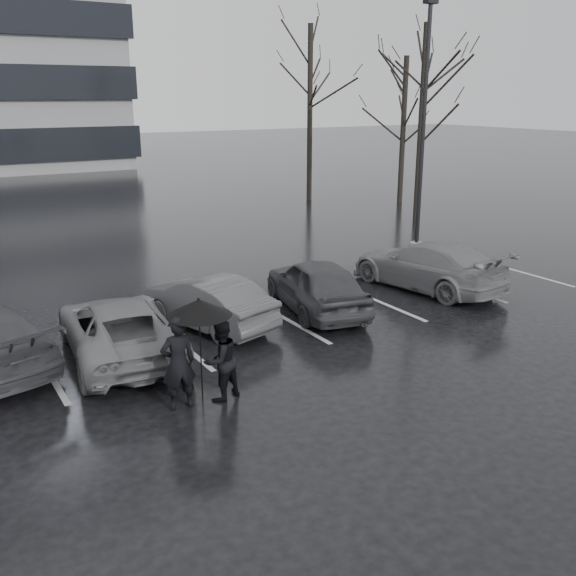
% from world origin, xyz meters
% --- Properties ---
extents(ground, '(160.00, 160.00, 0.00)m').
position_xyz_m(ground, '(0.00, 0.00, 0.00)').
color(ground, black).
rests_on(ground, ground).
extents(car_main, '(2.35, 4.21, 1.35)m').
position_xyz_m(car_main, '(1.58, 2.08, 0.68)').
color(car_main, black).
rests_on(car_main, ground).
extents(car_west_a, '(2.26, 3.87, 1.20)m').
position_xyz_m(car_west_a, '(-1.24, 2.42, 0.60)').
color(car_west_a, '#2B2B2D').
rests_on(car_west_a, ground).
extents(car_west_b, '(2.50, 4.63, 1.23)m').
position_xyz_m(car_west_b, '(-3.53, 1.73, 0.62)').
color(car_west_b, '#505052').
rests_on(car_west_b, ground).
extents(car_east, '(2.55, 4.84, 1.34)m').
position_xyz_m(car_east, '(5.31, 2.11, 0.67)').
color(car_east, '#505052').
rests_on(car_east, ground).
extents(pedestrian_left, '(0.63, 0.43, 1.67)m').
position_xyz_m(pedestrian_left, '(-3.34, -1.09, 0.84)').
color(pedestrian_left, black).
rests_on(pedestrian_left, ground).
extents(pedestrian_right, '(0.86, 0.75, 1.49)m').
position_xyz_m(pedestrian_right, '(-2.57, -1.14, 0.74)').
color(pedestrian_right, black).
rests_on(pedestrian_right, ground).
extents(umbrella, '(1.13, 1.13, 1.92)m').
position_xyz_m(umbrella, '(-2.90, -1.04, 1.75)').
color(umbrella, black).
rests_on(umbrella, ground).
extents(lamp_post, '(0.45, 0.45, 8.18)m').
position_xyz_m(lamp_post, '(8.52, 6.09, 3.75)').
color(lamp_post, gray).
rests_on(lamp_post, ground).
extents(stall_stripes, '(19.72, 5.00, 0.00)m').
position_xyz_m(stall_stripes, '(-0.80, 2.50, 0.00)').
color(stall_stripes, '#B8B8BB').
rests_on(stall_stripes, ground).
extents(tree_east, '(0.26, 0.26, 8.00)m').
position_xyz_m(tree_east, '(12.00, 10.00, 4.00)').
color(tree_east, black).
rests_on(tree_east, ground).
extents(tree_ne, '(0.26, 0.26, 7.00)m').
position_xyz_m(tree_ne, '(14.50, 14.00, 3.50)').
color(tree_ne, black).
rests_on(tree_ne, ground).
extents(tree_north, '(0.26, 0.26, 8.50)m').
position_xyz_m(tree_north, '(11.00, 17.00, 4.25)').
color(tree_north, black).
rests_on(tree_north, ground).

